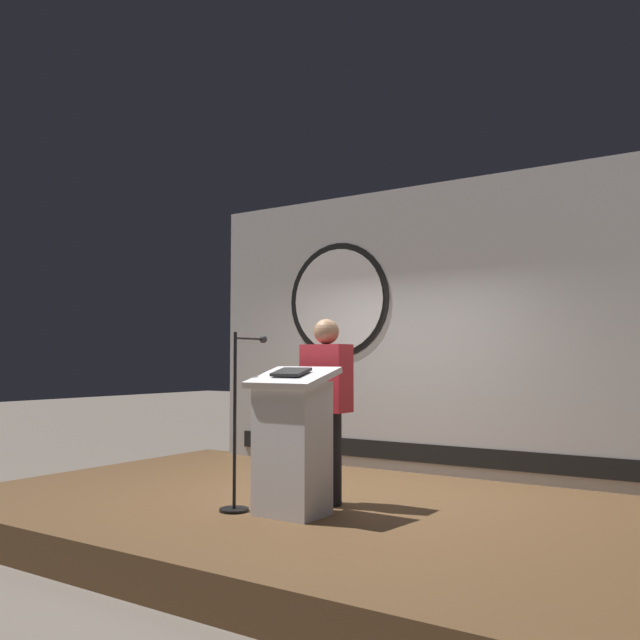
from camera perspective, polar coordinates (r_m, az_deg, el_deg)
The scene contains 6 objects.
ground_plane at distance 6.17m, azimuth 0.16°, elevation -17.67°, with size 40.00×40.00×0.00m, color #6B6056.
stage_platform at distance 6.13m, azimuth 0.16°, elevation -16.32°, with size 6.40×4.00×0.30m, color brown.
banner_display at distance 7.61m, azimuth 7.66°, elevation -0.70°, with size 5.27×0.12×3.15m.
podium at distance 5.50m, azimuth -2.35°, elevation -10.21°, with size 0.64×0.50×1.17m.
speaker_person at distance 5.87m, azimuth 0.54°, elevation -7.48°, with size 0.40×0.26×1.58m.
microphone_stand at distance 5.72m, azimuth -6.82°, elevation -10.52°, with size 0.24×0.52×1.46m.
Camera 1 is at (3.30, -4.98, 1.53)m, focal length 38.25 mm.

